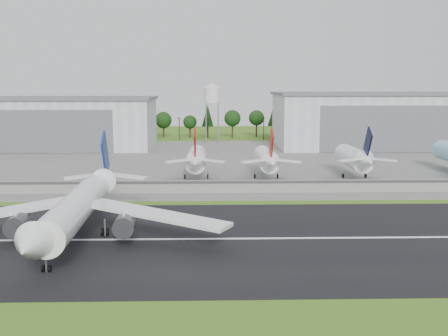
{
  "coord_description": "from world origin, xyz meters",
  "views": [
    {
      "loc": [
        -6.72,
        -91.44,
        28.51
      ],
      "look_at": [
        -3.12,
        40.0,
        9.0
      ],
      "focal_mm": 45.0,
      "sensor_mm": 36.0,
      "label": 1
    }
  ],
  "objects_px": {
    "parked_jet_red_a": "(196,159)",
    "parked_jet_red_b": "(267,159)",
    "parked_jet_navy": "(356,158)",
    "main_airliner": "(76,215)"
  },
  "relations": [
    {
      "from": "parked_jet_red_a",
      "to": "parked_jet_red_b",
      "type": "xyz_separation_m",
      "value": [
        21.42,
        -0.02,
        -0.13
      ]
    },
    {
      "from": "parked_jet_red_b",
      "to": "parked_jet_navy",
      "type": "relative_size",
      "value": 1.0
    },
    {
      "from": "main_airliner",
      "to": "parked_jet_navy",
      "type": "height_order",
      "value": "main_airliner"
    },
    {
      "from": "parked_jet_red_b",
      "to": "main_airliner",
      "type": "bearing_deg",
      "value": -122.11
    },
    {
      "from": "main_airliner",
      "to": "parked_jet_red_b",
      "type": "bearing_deg",
      "value": -123.92
    },
    {
      "from": "parked_jet_navy",
      "to": "parked_jet_red_b",
      "type": "bearing_deg",
      "value": -179.94
    },
    {
      "from": "parked_jet_navy",
      "to": "parked_jet_red_a",
      "type": "bearing_deg",
      "value": -179.98
    },
    {
      "from": "main_airliner",
      "to": "parked_jet_red_a",
      "type": "distance_m",
      "value": 70.13
    },
    {
      "from": "parked_jet_red_b",
      "to": "parked_jet_navy",
      "type": "bearing_deg",
      "value": 0.06
    },
    {
      "from": "parked_jet_red_a",
      "to": "parked_jet_red_b",
      "type": "distance_m",
      "value": 21.42
    }
  ]
}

